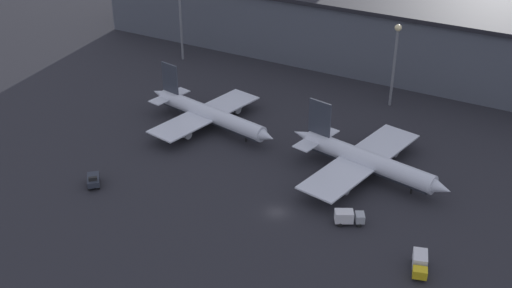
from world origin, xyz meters
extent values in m
plane|color=#26262B|center=(0.00, 0.00, 0.00)|extent=(600.00, 600.00, 0.00)
cube|color=#4C515B|center=(0.00, 85.32, 9.85)|extent=(203.81, 29.49, 19.69)
cube|color=black|center=(0.00, 85.32, 20.29)|extent=(203.81, 31.49, 1.20)
cylinder|color=silver|center=(-31.58, 24.46, 3.63)|extent=(33.37, 9.86, 3.82)
cylinder|color=#333842|center=(-31.58, 24.46, 2.96)|extent=(31.63, 8.99, 3.25)
cone|color=silver|center=(-14.12, 21.20, 3.63)|extent=(5.18, 4.41, 3.63)
cone|color=silver|center=(-49.23, 27.75, 3.92)|extent=(6.24, 4.25, 3.25)
cube|color=#333842|center=(-45.30, 27.02, 9.45)|extent=(5.34, 1.38, 7.80)
cube|color=silver|center=(-45.95, 27.14, 4.21)|extent=(5.87, 12.01, 0.24)
cube|color=silver|center=(-33.21, 24.76, 3.15)|extent=(14.14, 32.96, 0.36)
cylinder|color=gray|center=(-30.59, 33.37, 1.85)|extent=(4.52, 2.84, 2.10)
cylinder|color=gray|center=(-33.88, 15.78, 1.85)|extent=(4.52, 2.84, 2.10)
cylinder|color=black|center=(-20.15, 22.32, 0.86)|extent=(0.50, 0.50, 1.72)
cylinder|color=black|center=(-32.93, 26.27, 0.86)|extent=(0.50, 0.50, 1.72)
cylinder|color=black|center=(-33.49, 23.26, 0.86)|extent=(0.50, 0.50, 1.72)
cylinder|color=silver|center=(10.62, 21.88, 3.88)|extent=(31.21, 9.70, 4.08)
cylinder|color=#333842|center=(10.62, 21.88, 3.16)|extent=(29.57, 8.82, 3.47)
cone|color=silver|center=(27.06, 18.81, 3.88)|extent=(5.53, 4.71, 3.88)
cone|color=silver|center=(-6.01, 24.98, 4.19)|extent=(6.66, 4.54, 3.47)
cube|color=#333842|center=(-2.17, 24.27, 9.98)|extent=(5.69, 1.44, 8.12)
cube|color=silver|center=(-2.78, 24.38, 4.49)|extent=(6.42, 13.62, 0.24)
cube|color=silver|center=(9.10, 22.16, 3.37)|extent=(15.51, 37.40, 0.36)
cylinder|color=gray|center=(11.88, 32.00, 2.00)|extent=(4.83, 3.03, 2.25)
cylinder|color=gray|center=(8.14, 11.98, 2.00)|extent=(4.83, 3.03, 2.25)
cylinder|color=black|center=(21.28, 19.89, 0.92)|extent=(0.50, 0.50, 1.84)
cylinder|color=black|center=(9.40, 23.77, 0.92)|extent=(0.50, 0.50, 1.84)
cylinder|color=black|center=(8.80, 20.56, 0.92)|extent=(0.50, 0.50, 1.84)
cube|color=#9EA3A8|center=(15.83, 4.43, 1.54)|extent=(2.65, 2.92, 1.64)
cube|color=silver|center=(13.10, 2.96, 1.82)|extent=(4.27, 3.79, 2.19)
cylinder|color=black|center=(15.25, 5.14, 0.45)|extent=(1.08, 0.95, 0.90)
cylinder|color=black|center=(16.10, 3.57, 0.45)|extent=(1.08, 0.95, 0.90)
cylinder|color=black|center=(12.02, 3.39, 0.45)|extent=(1.08, 0.95, 0.90)
cylinder|color=black|center=(12.87, 1.82, 0.45)|extent=(1.08, 0.95, 0.90)
cube|color=#282D38|center=(-38.68, -10.36, 1.35)|extent=(5.19, 5.36, 1.25)
cube|color=black|center=(-37.84, -11.28, 2.37)|extent=(1.76, 1.69, 0.80)
cylinder|color=black|center=(-36.92, -10.91, 0.45)|extent=(1.07, 1.08, 0.90)
cylinder|color=black|center=(-38.30, -12.17, 0.45)|extent=(1.07, 1.08, 0.90)
cylinder|color=black|center=(-39.06, -8.55, 0.45)|extent=(1.07, 1.08, 0.90)
cylinder|color=black|center=(-40.44, -9.81, 0.45)|extent=(1.07, 1.08, 0.90)
cube|color=gold|center=(30.76, -5.74, 1.53)|extent=(2.93, 2.55, 1.63)
cube|color=silver|center=(29.75, -2.47, 1.81)|extent=(3.53, 4.48, 2.17)
cylinder|color=black|center=(31.59, -5.28, 0.45)|extent=(0.86, 1.04, 0.90)
cylinder|color=black|center=(29.81, -5.83, 0.45)|extent=(0.86, 1.04, 0.90)
cylinder|color=black|center=(30.40, -1.41, 0.45)|extent=(0.86, 1.04, 0.90)
cylinder|color=black|center=(28.62, -1.95, 0.45)|extent=(0.86, 1.04, 0.90)
cylinder|color=slate|center=(-64.43, 58.99, 11.43)|extent=(0.70, 0.70, 22.86)
cylinder|color=slate|center=(3.06, 58.99, 10.43)|extent=(0.70, 0.70, 20.87)
sphere|color=beige|center=(3.06, 58.99, 21.47)|extent=(1.80, 1.80, 1.80)
camera|label=1|loc=(48.26, -93.80, 74.07)|focal=45.00mm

